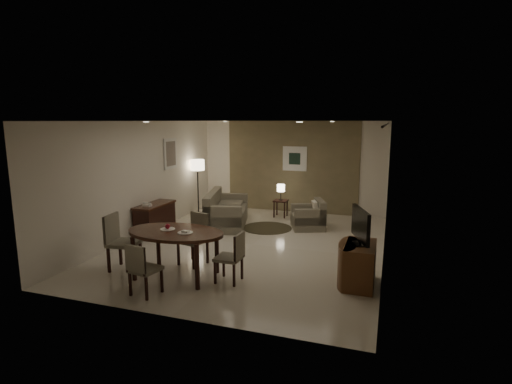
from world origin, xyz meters
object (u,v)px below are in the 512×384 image
(side_table, at_px, (281,208))
(console_desk, at_px, (155,219))
(armchair, at_px, (308,214))
(chair_left, at_px, (124,242))
(dining_table, at_px, (176,254))
(chair_near, at_px, (145,268))
(sofa, at_px, (227,209))
(floor_lamp, at_px, (198,187))
(tv_cabinet, at_px, (360,265))
(chair_far, at_px, (193,240))
(chair_right, at_px, (229,257))

(side_table, bearing_deg, console_desk, -131.30)
(console_desk, distance_m, armchair, 3.78)
(chair_left, height_order, armchair, chair_left)
(dining_table, relative_size, chair_near, 2.06)
(sofa, relative_size, floor_lamp, 1.17)
(console_desk, relative_size, chair_near, 1.41)
(console_desk, bearing_deg, chair_near, -59.67)
(sofa, bearing_deg, tv_cabinet, -143.83)
(chair_near, bearing_deg, side_table, -86.32)
(floor_lamp, bearing_deg, chair_far, -64.55)
(console_desk, relative_size, tv_cabinet, 1.33)
(dining_table, distance_m, chair_left, 1.08)
(console_desk, bearing_deg, side_table, 48.70)
(chair_near, xyz_separation_m, armchair, (1.63, 4.69, -0.06))
(chair_right, bearing_deg, floor_lamp, -146.06)
(tv_cabinet, distance_m, chair_near, 3.48)
(floor_lamp, bearing_deg, dining_table, -67.72)
(chair_right, bearing_deg, side_table, -173.88)
(sofa, bearing_deg, console_desk, 120.87)
(tv_cabinet, height_order, chair_near, chair_near)
(console_desk, distance_m, chair_right, 3.46)
(armchair, bearing_deg, chair_near, -40.60)
(chair_right, bearing_deg, chair_left, -86.16)
(dining_table, xyz_separation_m, chair_far, (-0.01, 0.64, 0.07))
(chair_near, bearing_deg, dining_table, -85.82)
(chair_right, distance_m, side_table, 4.80)
(dining_table, height_order, side_table, dining_table)
(side_table, bearing_deg, chair_left, -108.61)
(chair_left, xyz_separation_m, chair_right, (2.03, 0.08, -0.08))
(dining_table, relative_size, armchair, 2.13)
(chair_right, distance_m, sofa, 3.73)
(dining_table, height_order, chair_near, chair_near)
(floor_lamp, bearing_deg, console_desk, -89.81)
(chair_left, bearing_deg, armchair, -41.93)
(console_desk, relative_size, floor_lamp, 0.75)
(sofa, bearing_deg, chair_far, 174.67)
(floor_lamp, bearing_deg, sofa, -35.64)
(chair_left, bearing_deg, console_desk, 11.01)
(sofa, bearing_deg, chair_right, -172.09)
(chair_near, bearing_deg, chair_left, -28.68)
(tv_cabinet, height_order, chair_right, chair_right)
(chair_far, distance_m, armchair, 3.60)
(tv_cabinet, relative_size, dining_table, 0.51)
(side_table, bearing_deg, chair_right, -85.33)
(tv_cabinet, height_order, sofa, sofa)
(tv_cabinet, relative_size, chair_near, 1.06)
(chair_far, height_order, sofa, chair_far)
(chair_near, distance_m, side_table, 5.71)
(dining_table, distance_m, side_table, 4.90)
(chair_far, distance_m, chair_right, 1.11)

